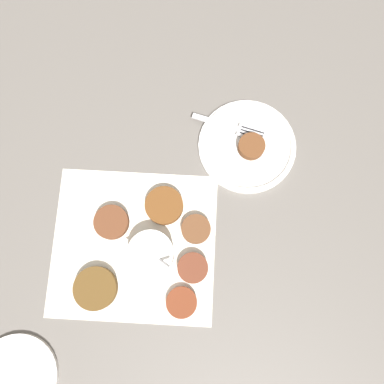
{
  "coord_description": "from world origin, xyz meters",
  "views": [
    {
      "loc": [
        -0.11,
        0.03,
        0.8
      ],
      "look_at": [
        -0.08,
        -0.13,
        0.02
      ],
      "focal_mm": 35.0,
      "sensor_mm": 36.0,
      "label": 1
    }
  ],
  "objects_px": {
    "serving_plate": "(247,146)",
    "fork": "(237,129)",
    "extra_saucer": "(16,377)",
    "fritter_on_plate": "(251,146)",
    "sauce_bowl": "(151,253)"
  },
  "relations": [
    {
      "from": "fork",
      "to": "sauce_bowl",
      "type": "bearing_deg",
      "value": 69.03
    },
    {
      "from": "fritter_on_plate",
      "to": "extra_saucer",
      "type": "height_order",
      "value": "fritter_on_plate"
    },
    {
      "from": "fritter_on_plate",
      "to": "extra_saucer",
      "type": "distance_m",
      "value": 0.66
    },
    {
      "from": "serving_plate",
      "to": "fork",
      "type": "relative_size",
      "value": 1.27
    },
    {
      "from": "fork",
      "to": "extra_saucer",
      "type": "xyz_separation_m",
      "value": [
        0.32,
        0.6,
        -0.01
      ]
    },
    {
      "from": "fritter_on_plate",
      "to": "extra_saucer",
      "type": "xyz_separation_m",
      "value": [
        0.35,
        0.56,
        -0.02
      ]
    },
    {
      "from": "serving_plate",
      "to": "fork",
      "type": "bearing_deg",
      "value": -45.2
    },
    {
      "from": "fritter_on_plate",
      "to": "extra_saucer",
      "type": "relative_size",
      "value": 0.35
    },
    {
      "from": "serving_plate",
      "to": "fritter_on_plate",
      "type": "distance_m",
      "value": 0.02
    },
    {
      "from": "extra_saucer",
      "to": "fritter_on_plate",
      "type": "bearing_deg",
      "value": -122.29
    },
    {
      "from": "fritter_on_plate",
      "to": "sauce_bowl",
      "type": "bearing_deg",
      "value": 60.17
    },
    {
      "from": "extra_saucer",
      "to": "sauce_bowl",
      "type": "bearing_deg",
      "value": -124.45
    },
    {
      "from": "sauce_bowl",
      "to": "fork",
      "type": "distance_m",
      "value": 0.33
    },
    {
      "from": "sauce_bowl",
      "to": "fork",
      "type": "bearing_deg",
      "value": -110.97
    },
    {
      "from": "serving_plate",
      "to": "fritter_on_plate",
      "type": "xyz_separation_m",
      "value": [
        -0.01,
        0.01,
        0.02
      ]
    }
  ]
}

